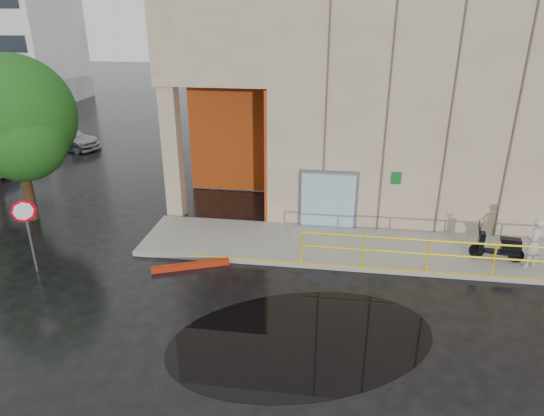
# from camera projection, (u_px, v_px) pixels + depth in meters

# --- Properties ---
(ground) EXTENTS (120.00, 120.00, 0.00)m
(ground) POSITION_uv_depth(u_px,v_px,m) (309.00, 328.00, 12.31)
(ground) COLOR black
(ground) RESTS_ON ground
(sidewalk) EXTENTS (20.00, 3.00, 0.15)m
(sidewalk) POSITION_uv_depth(u_px,v_px,m) (441.00, 253.00, 15.87)
(sidewalk) COLOR gray
(sidewalk) RESTS_ON ground
(building) EXTENTS (20.00, 10.17, 8.00)m
(building) POSITION_uv_depth(u_px,v_px,m) (454.00, 94.00, 20.05)
(building) COLOR gray
(building) RESTS_ON ground
(guardrail) EXTENTS (9.56, 0.06, 1.03)m
(guardrail) POSITION_uv_depth(u_px,v_px,m) (461.00, 257.00, 14.37)
(guardrail) COLOR yellow
(guardrail) RESTS_ON sidewalk
(person) EXTENTS (0.69, 0.64, 1.59)m
(person) POSITION_uv_depth(u_px,v_px,m) (533.00, 243.00, 14.61)
(person) COLOR #B9B8BD
(person) RESTS_ON sidewalk
(scooter) EXTENTS (1.64, 0.73, 1.24)m
(scooter) POSITION_uv_depth(u_px,v_px,m) (500.00, 239.00, 15.04)
(scooter) COLOR black
(scooter) RESTS_ON sidewalk
(stop_sign) EXTENTS (0.59, 0.48, 2.39)m
(stop_sign) POSITION_uv_depth(u_px,v_px,m) (26.00, 219.00, 14.25)
(stop_sign) COLOR slate
(stop_sign) RESTS_ON ground
(red_curb) EXTENTS (2.29, 1.07, 0.18)m
(red_curb) POSITION_uv_depth(u_px,v_px,m) (191.00, 266.00, 15.07)
(red_curb) COLOR #9D200A
(red_curb) RESTS_ON ground
(puddle) EXTENTS (7.69, 6.21, 0.01)m
(puddle) POSITION_uv_depth(u_px,v_px,m) (302.00, 339.00, 11.88)
(puddle) COLOR black
(puddle) RESTS_ON ground
(car_c) EXTENTS (4.29, 2.30, 1.18)m
(car_c) POSITION_uv_depth(u_px,v_px,m) (65.00, 138.00, 27.59)
(car_c) COLOR #A2A4A9
(car_c) RESTS_ON ground
(tree_near) EXTENTS (4.31, 4.31, 6.13)m
(tree_near) POSITION_uv_depth(u_px,v_px,m) (15.00, 122.00, 17.00)
(tree_near) COLOR black
(tree_near) RESTS_ON ground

